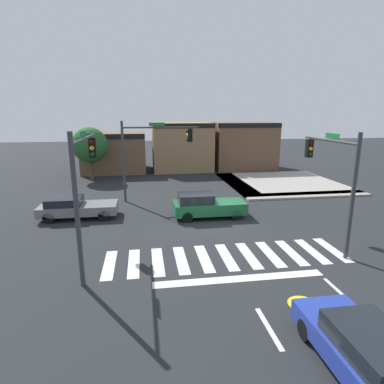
% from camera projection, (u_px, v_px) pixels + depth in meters
% --- Properties ---
extents(ground_plane, '(120.00, 120.00, 0.00)m').
position_uv_depth(ground_plane, '(207.00, 224.00, 18.79)').
color(ground_plane, '#232628').
extents(crosswalk_near, '(10.81, 2.80, 0.01)m').
position_uv_depth(crosswalk_near, '(227.00, 257.00, 14.47)').
color(crosswalk_near, silver).
rests_on(crosswalk_near, ground_plane).
extents(bike_detector_marking, '(1.02, 1.02, 0.01)m').
position_uv_depth(bike_detector_marking, '(303.00, 304.00, 10.88)').
color(bike_detector_marking, yellow).
rests_on(bike_detector_marking, ground_plane).
extents(curb_corner_northeast, '(10.00, 10.60, 0.15)m').
position_uv_depth(curb_corner_northeast, '(278.00, 184.00, 29.06)').
color(curb_corner_northeast, '#9E998E').
rests_on(curb_corner_northeast, ground_plane).
extents(storefront_row, '(21.38, 6.39, 5.30)m').
position_uv_depth(storefront_row, '(182.00, 148.00, 36.30)').
color(storefront_row, brown).
rests_on(storefront_row, ground_plane).
extents(traffic_signal_southeast, '(0.32, 4.48, 5.55)m').
position_uv_depth(traffic_signal_southeast, '(332.00, 168.00, 15.12)').
color(traffic_signal_southeast, '#383A3D').
rests_on(traffic_signal_southeast, ground_plane).
extents(traffic_signal_northwest, '(5.49, 0.32, 5.80)m').
position_uv_depth(traffic_signal_northwest, '(153.00, 146.00, 22.89)').
color(traffic_signal_northwest, '#383A3D').
rests_on(traffic_signal_northwest, ground_plane).
extents(traffic_signal_southwest, '(0.32, 5.51, 5.72)m').
position_uv_depth(traffic_signal_southwest, '(84.00, 172.00, 13.13)').
color(traffic_signal_southwest, '#383A3D').
rests_on(traffic_signal_southwest, ground_plane).
extents(car_gray, '(4.63, 1.90, 1.33)m').
position_uv_depth(car_gray, '(76.00, 207.00, 19.72)').
color(car_gray, slate).
rests_on(car_gray, ground_plane).
extents(car_green, '(4.42, 1.78, 1.54)m').
position_uv_depth(car_green, '(206.00, 205.00, 19.79)').
color(car_green, '#1E6638').
rests_on(car_green, ground_plane).
extents(car_blue, '(1.76, 4.70, 1.35)m').
position_uv_depth(car_blue, '(371.00, 357.00, 7.59)').
color(car_blue, '#23389E').
rests_on(car_blue, ground_plane).
extents(roadside_tree, '(3.33, 3.33, 5.07)m').
position_uv_depth(roadside_tree, '(90.00, 145.00, 30.17)').
color(roadside_tree, '#4C3823').
rests_on(roadside_tree, ground_plane).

